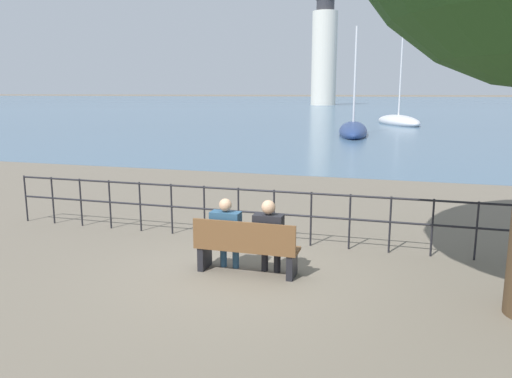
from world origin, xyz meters
TOP-DOWN VIEW (x-y plane):
  - ground_plane at (0.00, 0.00)m, footprint 1000.00×1000.00m
  - harbor_water at (0.00, 159.62)m, footprint 600.00×300.00m
  - park_bench at (0.00, -0.06)m, footprint 1.69×0.45m
  - seated_person_left at (-0.36, 0.01)m, footprint 0.48×0.35m
  - seated_person_right at (0.36, 0.01)m, footprint 0.47×0.35m
  - promenade_railing at (0.00, 1.71)m, footprint 11.64×0.04m
  - sailboat_0 at (1.70, 39.54)m, footprint 5.16×7.72m
  - sailboat_2 at (-1.09, 27.56)m, footprint 2.83×8.99m
  - harbor_lighthouse at (-15.61, 105.25)m, footprint 5.50×5.50m

SIDE VIEW (x-z plane):
  - ground_plane at x=0.00m, z-range 0.00..0.00m
  - harbor_water at x=0.00m, z-range 0.00..0.01m
  - sailboat_2 at x=-1.09m, z-range -3.51..4.05m
  - sailboat_0 at x=1.70m, z-range -5.20..5.79m
  - park_bench at x=0.00m, z-range -0.02..0.88m
  - seated_person_left at x=-0.36m, z-range 0.06..1.27m
  - seated_person_right at x=0.36m, z-range 0.06..1.30m
  - promenade_railing at x=0.00m, z-range 0.17..1.22m
  - harbor_lighthouse at x=-15.61m, z-range -0.85..23.54m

